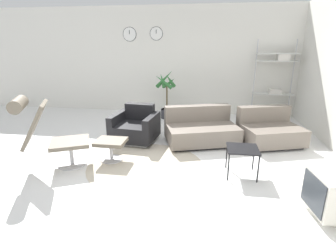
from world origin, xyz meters
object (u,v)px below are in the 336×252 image
at_px(side_table, 243,151).
at_px(shelf_unit, 277,72).
at_px(lounge_chair, 45,128).
at_px(ottoman, 111,145).
at_px(crt_television, 334,195).
at_px(armchair_red, 136,128).
at_px(couch_second, 269,131).
at_px(couch_low, 201,130).
at_px(potted_plant, 166,96).

distance_m(side_table, shelf_unit, 3.53).
xyz_separation_m(lounge_chair, ottoman, (0.85, 0.41, -0.39)).
bearing_deg(crt_television, side_table, 37.31).
bearing_deg(armchair_red, couch_second, -168.51).
height_order(couch_second, crt_television, couch_second).
relative_size(armchair_red, couch_low, 0.60).
bearing_deg(crt_television, lounge_chair, 72.56).
distance_m(ottoman, side_table, 2.08).
bearing_deg(armchair_red, crt_television, 149.80).
xyz_separation_m(couch_second, crt_television, (0.19, -2.29, 0.04)).
bearing_deg(side_table, ottoman, 174.26).
bearing_deg(lounge_chair, armchair_red, 118.24).
bearing_deg(lounge_chair, crt_television, 54.20).
distance_m(ottoman, couch_second, 2.99).
xyz_separation_m(lounge_chair, potted_plant, (1.36, 3.09, -0.08)).
height_order(ottoman, side_table, side_table).
xyz_separation_m(couch_low, shelf_unit, (1.77, 1.99, 0.94)).
height_order(side_table, shelf_unit, shelf_unit).
bearing_deg(couch_low, couch_second, 168.31).
height_order(side_table, crt_television, crt_television).
height_order(lounge_chair, crt_television, lounge_chair).
bearing_deg(couch_second, shelf_unit, -122.13).
distance_m(potted_plant, shelf_unit, 2.78).
bearing_deg(couch_low, armchair_red, -14.24).
xyz_separation_m(ottoman, side_table, (2.06, -0.21, 0.12)).
height_order(couch_low, couch_second, same).
distance_m(side_table, crt_television, 1.24).
bearing_deg(lounge_chair, couch_low, 97.04).
xyz_separation_m(potted_plant, shelf_unit, (2.69, 0.36, 0.61)).
bearing_deg(shelf_unit, crt_television, -93.66).
xyz_separation_m(lounge_chair, shelf_unit, (4.05, 3.45, 0.54)).
bearing_deg(couch_low, crt_television, 106.86).
bearing_deg(potted_plant, couch_second, -33.46).
xyz_separation_m(armchair_red, couch_low, (1.28, 0.09, -0.02)).
relative_size(lounge_chair, couch_second, 0.89).
relative_size(armchair_red, side_table, 2.06).
bearing_deg(shelf_unit, couch_low, -131.63).
height_order(crt_television, shelf_unit, shelf_unit).
bearing_deg(potted_plant, couch_low, -60.31).
height_order(ottoman, potted_plant, potted_plant).
bearing_deg(couch_low, shelf_unit, -149.76).
bearing_deg(armchair_red, lounge_chair, 60.12).
bearing_deg(ottoman, lounge_chair, -154.43).
bearing_deg(side_table, shelf_unit, 70.77).
distance_m(ottoman, crt_television, 3.13).
distance_m(armchair_red, shelf_unit, 3.80).
xyz_separation_m(side_table, shelf_unit, (1.13, 3.25, 0.81)).
bearing_deg(armchair_red, ottoman, 87.31).
height_order(armchair_red, potted_plant, potted_plant).
bearing_deg(crt_television, potted_plant, 25.57).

